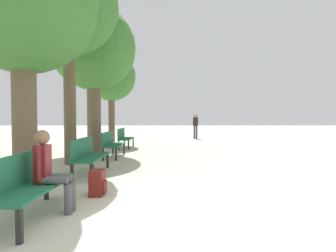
% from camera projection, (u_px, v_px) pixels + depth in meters
% --- Properties ---
extents(ground_plane, '(80.00, 80.00, 0.00)m').
position_uv_depth(ground_plane, '(152.00, 224.00, 3.47)').
color(ground_plane, beige).
extents(bench_row_0, '(0.51, 1.67, 0.90)m').
position_uv_depth(bench_row_0, '(28.00, 181.00, 3.69)').
color(bench_row_0, '#1E6042').
rests_on(bench_row_0, ground_plane).
extents(bench_row_1, '(0.51, 1.67, 0.90)m').
position_uv_depth(bench_row_1, '(88.00, 154.00, 6.47)').
color(bench_row_1, '#1E6042').
rests_on(bench_row_1, ground_plane).
extents(bench_row_2, '(0.51, 1.67, 0.90)m').
position_uv_depth(bench_row_2, '(111.00, 143.00, 9.25)').
color(bench_row_2, '#1E6042').
rests_on(bench_row_2, ground_plane).
extents(bench_row_3, '(0.51, 1.67, 0.90)m').
position_uv_depth(bench_row_3, '(124.00, 137.00, 12.04)').
color(bench_row_3, '#1E6042').
rests_on(bench_row_3, ground_plane).
extents(tree_row_0, '(2.99, 2.99, 5.29)m').
position_uv_depth(tree_row_0, '(22.00, 1.00, 5.26)').
color(tree_row_0, brown).
rests_on(tree_row_0, ground_plane).
extents(tree_row_1, '(2.94, 2.94, 6.22)m').
position_uv_depth(tree_row_1, '(69.00, 6.00, 7.74)').
color(tree_row_1, brown).
rests_on(tree_row_1, ground_plane).
extents(tree_row_2, '(3.34, 3.34, 5.83)m').
position_uv_depth(tree_row_2, '(93.00, 49.00, 10.37)').
color(tree_row_2, brown).
rests_on(tree_row_2, ground_plane).
extents(tree_row_3, '(2.55, 2.55, 4.81)m').
position_uv_depth(tree_row_3, '(111.00, 77.00, 13.72)').
color(tree_row_3, brown).
rests_on(tree_row_3, ground_plane).
extents(person_seated, '(0.56, 0.32, 1.23)m').
position_uv_depth(person_seated, '(50.00, 169.00, 3.85)').
color(person_seated, '#4C4C4C').
rests_on(person_seated, ground_plane).
extents(backpack, '(0.27, 0.32, 0.46)m').
position_uv_depth(backpack, '(98.00, 183.00, 4.72)').
color(backpack, maroon).
rests_on(backpack, ground_plane).
extents(pedestrian_near, '(0.33, 0.24, 1.63)m').
position_uv_depth(pedestrian_near, '(196.00, 124.00, 17.07)').
color(pedestrian_near, '#384260').
rests_on(pedestrian_near, ground_plane).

